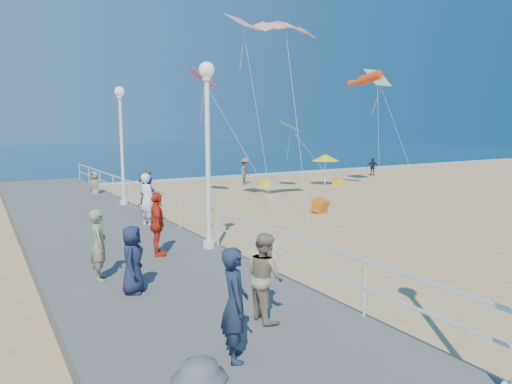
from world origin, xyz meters
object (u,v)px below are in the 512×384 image
spectator_0 (235,304)px  spectator_5 (146,194)px  spectator_4 (133,260)px  beach_umbrella (325,158)px  woman_holding_toddler (147,200)px  toddler_held (149,190)px  beach_chair_right (338,182)px  spectator_1 (265,277)px  spectator_6 (99,245)px  spectator_3 (157,224)px  beach_walker_b (373,167)px  beach_walker_a (245,171)px  lamp_post_far (121,133)px  beach_walker_c (95,186)px  box_kite (320,207)px  lamp_post_mid (208,136)px  beach_chair_left (265,183)px

spectator_0 → spectator_5: 11.76m
spectator_4 → beach_umbrella: size_ratio=0.68×
woman_holding_toddler → spectator_5: (0.48, 1.53, -0.01)m
toddler_held → beach_chair_right: bearing=-84.6°
spectator_1 → spectator_6: spectator_6 is taller
spectator_3 → spectator_5: size_ratio=0.94×
beach_walker_b → toddler_held: bearing=69.8°
woman_holding_toddler → spectator_5: 1.60m
toddler_held → beach_walker_a: size_ratio=0.44×
woman_holding_toddler → toddler_held: 0.38m
spectator_1 → spectator_6: bearing=29.8°
beach_walker_b → beach_walker_a: bearing=42.9°
spectator_3 → beach_umbrella: size_ratio=0.83×
lamp_post_far → beach_walker_c: size_ratio=3.34×
spectator_3 → beach_walker_c: (1.27, 13.44, -0.49)m
woman_holding_toddler → beach_walker_c: bearing=-22.4°
spectator_1 → beach_walker_a: spectator_1 is taller
lamp_post_far → woman_holding_toddler: bearing=-96.5°
box_kite → lamp_post_mid: bearing=-162.3°
box_kite → spectator_0: bearing=-145.5°
spectator_6 → woman_holding_toddler: bearing=-15.8°
woman_holding_toddler → spectator_5: size_ratio=1.02×
beach_walker_c → spectator_5: bearing=-16.0°
toddler_held → spectator_6: (-2.97, -5.29, -0.43)m
lamp_post_mid → spectator_0: size_ratio=3.05×
lamp_post_mid → spectator_1: bearing=-104.7°
lamp_post_mid → spectator_3: size_ratio=3.02×
beach_umbrella → beach_chair_left: 4.44m
spectator_4 → beach_umbrella: bearing=-20.9°
beach_walker_a → spectator_5: bearing=-176.9°
spectator_4 → lamp_post_far: bearing=14.9°
beach_walker_a → spectator_0: bearing=-161.5°
woman_holding_toddler → spectator_6: 5.86m
toddler_held → beach_walker_a: toddler_held is taller
spectator_0 → beach_chair_left: (13.37, 20.01, -1.07)m
woman_holding_toddler → spectator_5: bearing=-38.0°
beach_chair_left → box_kite: bearing=-108.3°
lamp_post_mid → spectator_6: 4.38m
lamp_post_far → beach_walker_b: bearing=15.2°
spectator_0 → spectator_1: (1.18, 1.00, -0.06)m
beach_walker_a → spectator_1: bearing=-160.2°
spectator_5 → beach_walker_b: size_ratio=1.27×
beach_umbrella → beach_chair_right: bearing=-8.1°
beach_chair_right → spectator_5: bearing=-157.7°
spectator_0 → beach_umbrella: spectator_0 is taller
beach_umbrella → beach_chair_right: size_ratio=3.89×
beach_walker_c → beach_chair_right: (15.79, -1.61, -0.60)m
spectator_6 → beach_umbrella: 22.23m
spectator_1 → beach_chair_left: 22.61m
beach_walker_a → beach_walker_c: size_ratio=1.17×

